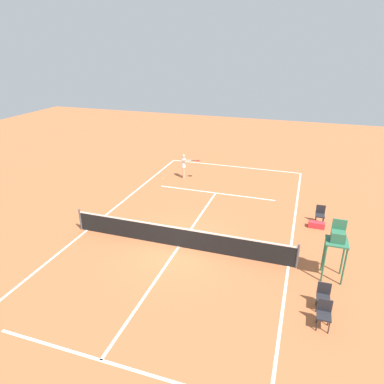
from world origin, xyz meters
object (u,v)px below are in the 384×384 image
umpire_chair (337,241)px  courtside_chair_near (323,295)px  player_serving (184,164)px  courtside_chair_far (324,313)px  courtside_chair_mid (320,214)px  tennis_ball (163,179)px  equipment_bag (316,225)px

umpire_chair → courtside_chair_near: bearing=79.7°
player_serving → courtside_chair_far: (-8.64, 11.27, -0.44)m
courtside_chair_mid → courtside_chair_far: same height
player_serving → tennis_ball: size_ratio=24.07×
umpire_chair → courtside_chair_near: 2.24m
tennis_ball → courtside_chair_mid: 10.39m
courtside_chair_near → courtside_chair_mid: bearing=-89.4°
player_serving → courtside_chair_mid: (-8.56, 3.98, -0.44)m
courtside_chair_near → courtside_chair_far: bearing=90.7°
player_serving → equipment_bag: bearing=48.5°
courtside_chair_mid → equipment_bag: courtside_chair_mid is taller
player_serving → tennis_ball: player_serving is taller
courtside_chair_mid → equipment_bag: size_ratio=1.25×
courtside_chair_near → player_serving: bearing=-50.3°
umpire_chair → courtside_chair_far: (0.34, 2.81, -1.07)m
player_serving → courtside_chair_far: player_serving is taller
tennis_ball → equipment_bag: (-9.71, 3.83, 0.12)m
player_serving → courtside_chair_near: (-8.63, 10.39, -0.44)m
tennis_ball → umpire_chair: (-10.25, 7.81, 1.57)m
umpire_chair → courtside_chair_far: umpire_chair is taller
courtside_chair_near → equipment_bag: courtside_chair_near is taller
umpire_chair → courtside_chair_mid: umpire_chair is taller
umpire_chair → courtside_chair_far: bearing=83.1°
courtside_chair_near → equipment_bag: (0.19, -5.92, -0.38)m
umpire_chair → courtside_chair_mid: size_ratio=2.54×
umpire_chair → tennis_ball: bearing=-37.3°
player_serving → umpire_chair: 12.35m
tennis_ball → courtside_chair_near: size_ratio=0.07×
tennis_ball → courtside_chair_mid: courtside_chair_mid is taller
umpire_chair → courtside_chair_far: 3.03m
tennis_ball → umpire_chair: bearing=142.7°
courtside_chair_near → equipment_bag: 5.93m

